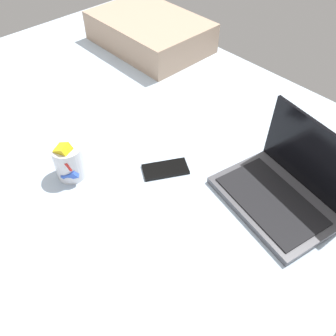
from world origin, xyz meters
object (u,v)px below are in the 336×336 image
at_px(snack_cup, 69,161).
at_px(pillow, 150,32).
at_px(cell_phone, 165,169).
at_px(laptop, 285,189).

distance_m(snack_cup, pillow, 0.85).
xyz_separation_m(cell_phone, pillow, (-0.64, 0.49, 0.06)).
height_order(laptop, pillow, laptop).
bearing_deg(laptop, snack_cup, -130.22).
xyz_separation_m(laptop, cell_phone, (-0.31, -0.17, -0.04)).
height_order(laptop, cell_phone, laptop).
bearing_deg(laptop, pillow, 172.60).
height_order(snack_cup, cell_phone, snack_cup).
height_order(cell_phone, pillow, pillow).
xyz_separation_m(laptop, pillow, (-0.95, 0.33, 0.02)).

